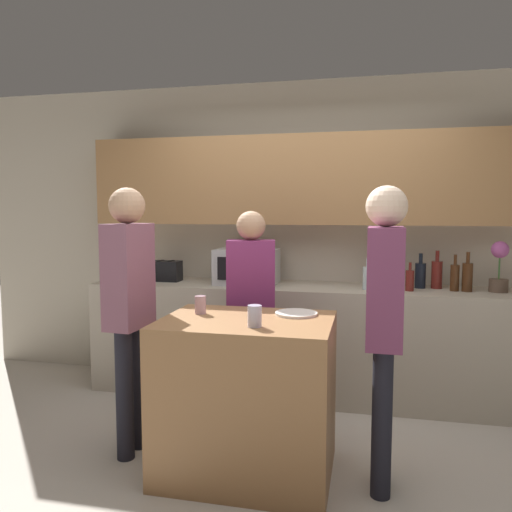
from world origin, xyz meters
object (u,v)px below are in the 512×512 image
(bottle_2, at_px, (393,274))
(bottle_4, at_px, (420,275))
(bottle_0, at_px, (368,277))
(bottle_5, at_px, (437,274))
(person_center, at_px, (384,311))
(bottle_7, at_px, (467,276))
(bottle_6, at_px, (455,277))
(plate_on_island, at_px, (296,313))
(microwave, at_px, (247,266))
(cup_0, at_px, (255,316))
(person_right, at_px, (251,301))
(cup_1, at_px, (200,305))
(person_left, at_px, (129,297))
(bottle_3, at_px, (410,280))
(bottle_1, at_px, (381,272))
(toaster, at_px, (166,271))
(potted_plant, at_px, (499,267))

(bottle_2, distance_m, bottle_4, 0.21)
(bottle_0, bearing_deg, bottle_5, 16.87)
(bottle_4, height_order, person_center, person_center)
(bottle_2, relative_size, bottle_7, 0.91)
(bottle_5, xyz_separation_m, bottle_6, (0.12, -0.10, -0.01))
(bottle_0, relative_size, plate_on_island, 0.97)
(microwave, distance_m, cup_0, 1.58)
(person_right, bearing_deg, bottle_4, -158.30)
(cup_0, height_order, cup_1, cup_0)
(person_left, bearing_deg, person_center, 91.83)
(bottle_3, height_order, person_left, person_left)
(bottle_3, height_order, cup_0, bottle_3)
(bottle_0, distance_m, bottle_7, 0.76)
(bottle_1, height_order, bottle_5, bottle_1)
(bottle_1, distance_m, bottle_6, 0.57)
(plate_on_island, xyz_separation_m, person_right, (-0.39, 0.44, -0.02))
(bottle_5, bearing_deg, person_left, -145.99)
(bottle_7, xyz_separation_m, person_right, (-1.57, -0.69, -0.13))
(toaster, xyz_separation_m, cup_1, (0.76, -1.26, -0.04))
(microwave, xyz_separation_m, person_center, (1.11, -1.36, -0.07))
(toaster, height_order, person_center, person_center)
(bottle_0, distance_m, person_center, 1.28)
(cup_1, bearing_deg, bottle_3, 41.12)
(toaster, height_order, potted_plant, potted_plant)
(bottle_5, distance_m, person_left, 2.43)
(toaster, relative_size, bottle_3, 1.15)
(bottle_7, bearing_deg, microwave, 179.10)
(person_left, relative_size, person_right, 1.09)
(bottle_0, height_order, bottle_2, bottle_2)
(bottle_1, bearing_deg, bottle_6, -6.33)
(toaster, relative_size, bottle_2, 0.92)
(person_left, bearing_deg, bottle_3, 128.20)
(microwave, height_order, person_center, person_center)
(bottle_4, bearing_deg, plate_on_island, -124.35)
(microwave, distance_m, cup_1, 1.26)
(bottle_7, distance_m, plate_on_island, 1.64)
(bottle_7, height_order, person_center, person_center)
(plate_on_island, relative_size, cup_1, 2.35)
(potted_plant, bearing_deg, bottle_6, -175.61)
(bottle_4, bearing_deg, potted_plant, -7.04)
(bottle_5, bearing_deg, bottle_2, -175.49)
(bottle_1, xyz_separation_m, plate_on_island, (-0.53, -1.20, -0.12))
(bottle_5, height_order, person_center, person_center)
(cup_1, xyz_separation_m, person_left, (-0.47, -0.02, 0.04))
(microwave, relative_size, bottle_1, 1.58)
(bottle_4, bearing_deg, cup_1, -136.96)
(toaster, relative_size, bottle_4, 0.91)
(cup_1, bearing_deg, bottle_6, 36.42)
(cup_1, xyz_separation_m, person_right, (0.19, 0.54, -0.07))
(bottle_2, height_order, plate_on_island, bottle_2)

